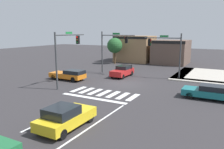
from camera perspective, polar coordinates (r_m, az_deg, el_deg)
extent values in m
plane|color=#302D30|center=(26.18, 2.95, -2.37)|extent=(120.00, 120.00, 0.00)
cube|color=silver|center=(23.98, -8.45, -3.71)|extent=(0.54, 2.44, 0.01)
cube|color=silver|center=(23.39, -6.41, -4.03)|extent=(0.54, 2.44, 0.01)
cube|color=silver|center=(22.84, -4.28, -4.36)|extent=(0.54, 2.44, 0.01)
cube|color=silver|center=(22.32, -2.03, -4.70)|extent=(0.54, 2.44, 0.01)
cube|color=silver|center=(21.83, 0.32, -5.05)|extent=(0.54, 2.44, 0.01)
cube|color=silver|center=(21.39, 2.77, -5.41)|extent=(0.54, 2.44, 0.01)
cube|color=silver|center=(20.98, 5.33, -5.77)|extent=(0.54, 2.44, 0.01)
cube|color=white|center=(20.69, -4.84, -6.00)|extent=(6.80, 0.50, 0.01)
cube|color=white|center=(18.38, -10.01, -8.34)|extent=(0.16, 2.00, 0.01)
cube|color=white|center=(15.67, -19.29, -12.29)|extent=(0.16, 2.00, 0.01)
cylinder|color=yellow|center=(18.05, -5.61, -8.58)|extent=(1.03, 1.03, 0.01)
cylinder|color=white|center=(18.17, -6.22, -8.45)|extent=(0.16, 0.16, 0.00)
cylinder|color=white|center=(17.93, -4.99, -8.70)|extent=(0.16, 0.16, 0.00)
cube|color=white|center=(18.05, -5.61, -8.57)|extent=(0.46, 0.04, 0.00)
cube|color=#B2AA9E|center=(28.91, 23.96, -1.88)|extent=(10.00, 1.60, 0.15)
cube|color=#B2AA9E|center=(34.11, 17.60, 0.39)|extent=(1.60, 10.00, 0.15)
cube|color=#B2AA9E|center=(33.62, 24.64, -0.25)|extent=(10.00, 10.00, 0.15)
cube|color=#93704C|center=(45.73, 5.86, 6.52)|extent=(6.89, 6.20, 5.07)
cube|color=black|center=(42.95, 4.41, 9.31)|extent=(6.89, 0.50, 0.50)
cube|color=brown|center=(43.82, 14.78, 5.56)|extent=(6.02, 6.81, 4.36)
cube|color=black|center=(40.59, 13.82, 7.93)|extent=(6.02, 0.50, 0.50)
cylinder|color=#383A3D|center=(23.77, -13.95, 3.23)|extent=(0.18, 0.18, 5.92)
cylinder|color=#383A3D|center=(25.45, -10.46, 9.84)|extent=(0.12, 4.92, 0.12)
cube|color=black|center=(26.50, -8.64, 8.69)|extent=(0.32, 0.32, 0.95)
sphere|color=red|center=(26.35, -8.88, 9.31)|extent=(0.22, 0.22, 0.22)
sphere|color=#4C330C|center=(26.36, -8.86, 8.67)|extent=(0.22, 0.22, 0.22)
sphere|color=#0C3814|center=(26.37, -8.84, 8.03)|extent=(0.22, 0.22, 0.22)
cube|color=#197233|center=(25.25, -10.84, 10.32)|extent=(0.03, 1.10, 0.24)
cylinder|color=#383A3D|center=(32.93, -2.52, 5.64)|extent=(0.18, 0.18, 5.96)
cylinder|color=#383A3D|center=(31.57, 1.47, 9.90)|extent=(5.09, 0.12, 0.12)
cube|color=black|center=(31.01, 3.68, 8.79)|extent=(0.32, 0.32, 0.95)
sphere|color=red|center=(31.07, 3.40, 9.35)|extent=(0.22, 0.22, 0.22)
sphere|color=#4C330C|center=(31.08, 3.39, 8.80)|extent=(0.22, 0.22, 0.22)
sphere|color=#0C3814|center=(31.09, 3.38, 8.26)|extent=(0.22, 0.22, 0.22)
cube|color=#197233|center=(31.68, 1.06, 10.30)|extent=(1.10, 0.03, 0.24)
cylinder|color=#383A3D|center=(29.57, 16.87, 4.37)|extent=(0.18, 0.18, 5.74)
cylinder|color=#383A3D|center=(29.97, 12.60, 9.03)|extent=(4.76, 0.12, 0.12)
cube|color=black|center=(30.51, 9.45, 8.09)|extent=(0.32, 0.32, 0.95)
sphere|color=red|center=(30.44, 9.77, 8.63)|extent=(0.22, 0.22, 0.22)
sphere|color=#4C330C|center=(30.45, 9.75, 8.07)|extent=(0.22, 0.22, 0.22)
sphere|color=#0C3814|center=(30.47, 9.73, 7.52)|extent=(0.22, 0.22, 0.22)
cube|color=#197233|center=(29.90, 13.07, 9.42)|extent=(1.10, 0.03, 0.24)
cube|color=red|center=(30.12, 2.60, 0.63)|extent=(1.73, 4.13, 0.70)
cube|color=black|center=(30.49, 3.03, 1.86)|extent=(1.52, 2.04, 0.46)
cylinder|color=black|center=(28.62, 2.73, -0.56)|extent=(0.22, 0.64, 0.64)
cylinder|color=black|center=(29.29, 0.07, -0.28)|extent=(0.22, 0.64, 0.64)
cylinder|color=black|center=(31.13, 4.96, 0.35)|extent=(0.22, 0.64, 0.64)
cylinder|color=black|center=(31.75, 2.47, 0.59)|extent=(0.22, 0.64, 0.64)
cube|color=gold|center=(14.77, -11.44, -10.85)|extent=(1.90, 4.11, 0.63)
cube|color=black|center=(14.26, -12.65, -9.12)|extent=(1.67, 1.88, 0.58)
cylinder|color=black|center=(16.38, -10.54, -9.67)|extent=(0.22, 0.61, 0.61)
cylinder|color=black|center=(15.44, -5.58, -10.84)|extent=(0.22, 0.61, 0.61)
cylinder|color=black|center=(14.49, -17.64, -12.84)|extent=(0.22, 0.61, 0.61)
cylinder|color=black|center=(13.41, -12.45, -14.55)|extent=(0.22, 0.61, 0.61)
cube|color=#196B70|center=(22.01, 23.57, -4.35)|extent=(4.74, 1.77, 0.57)
cube|color=black|center=(21.87, 24.49, -3.14)|extent=(2.40, 1.56, 0.46)
cylinder|color=black|center=(21.50, 19.05, -5.08)|extent=(0.62, 0.22, 0.62)
cylinder|color=black|center=(22.99, 19.70, -4.10)|extent=(0.62, 0.22, 0.62)
cube|color=orange|center=(28.75, -11.25, -0.19)|extent=(4.56, 1.83, 0.57)
cube|color=black|center=(27.96, -9.51, 0.62)|extent=(2.31, 1.61, 0.46)
cylinder|color=black|center=(29.21, -14.58, -0.66)|extent=(0.64, 0.22, 0.64)
cylinder|color=black|center=(30.38, -12.52, -0.13)|extent=(0.64, 0.22, 0.64)
cylinder|color=black|center=(27.23, -9.78, -1.30)|extent=(0.64, 0.22, 0.64)
cylinder|color=black|center=(28.48, -7.79, -0.70)|extent=(0.64, 0.22, 0.64)
cylinder|color=#4C3823|center=(42.05, 0.69, 4.64)|extent=(0.36, 0.36, 2.80)
sphere|color=#235628|center=(41.88, 0.70, 7.36)|extent=(2.82, 2.82, 2.82)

